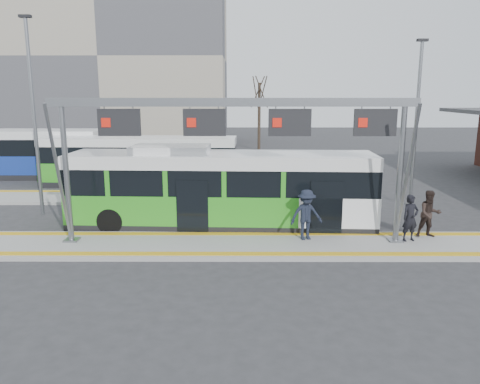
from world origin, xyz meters
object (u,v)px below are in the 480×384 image
object	(u,v)px
gantry	(237,128)
passenger_b	(430,214)
hero_bus	(221,190)
passenger_c	(306,215)
passenger_a	(410,218)

from	to	relation	value
gantry	passenger_b	world-z (taller)	gantry
hero_bus	passenger_c	world-z (taller)	hero_bus
passenger_a	passenger_b	xyz separation A→B (m)	(0.90, 0.48, 0.03)
passenger_c	gantry	bearing A→B (deg)	172.64
passenger_b	passenger_c	xyz separation A→B (m)	(-4.70, -0.31, 0.05)
gantry	passenger_a	size ratio (longest dim) A/B	7.49
hero_bus	passenger_b	world-z (taller)	hero_bus
passenger_c	passenger_a	bearing A→B (deg)	-15.66
gantry	passenger_b	distance (m)	7.97
passenger_b	passenger_c	distance (m)	4.71
gantry	passenger_c	world-z (taller)	gantry
passenger_b	passenger_c	bearing A→B (deg)	-179.65
gantry	passenger_b	xyz separation A→B (m)	(7.26, 0.57, -3.25)
hero_bus	passenger_c	distance (m)	3.95
passenger_a	gantry	bearing A→B (deg)	165.84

